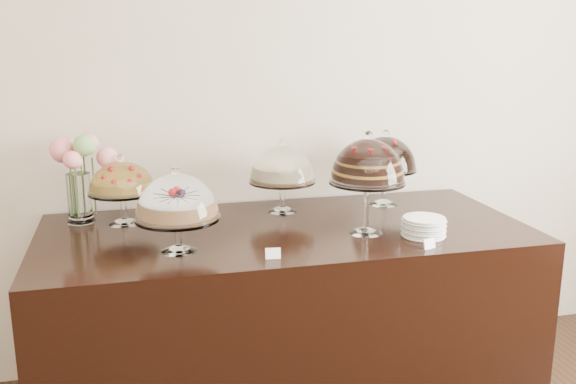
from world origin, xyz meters
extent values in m
cube|color=beige|center=(0.00, 3.00, 1.50)|extent=(5.00, 0.04, 3.00)
cube|color=black|center=(-0.12, 2.45, 0.45)|extent=(2.20, 1.00, 0.90)
cone|color=white|center=(-0.61, 2.24, 0.91)|extent=(0.15, 0.15, 0.02)
cylinder|color=white|center=(-0.61, 2.24, 0.98)|extent=(0.03, 0.03, 0.11)
cylinder|color=white|center=(-0.61, 2.24, 1.04)|extent=(0.34, 0.34, 0.01)
cylinder|color=#B07D4E|center=(-0.61, 2.24, 1.08)|extent=(0.27, 0.27, 0.06)
sphere|color=red|center=(-0.54, 2.27, 1.12)|extent=(0.02, 0.02, 0.02)
sphere|color=red|center=(-0.67, 2.29, 1.12)|extent=(0.02, 0.02, 0.02)
sphere|color=red|center=(-0.63, 2.17, 1.12)|extent=(0.02, 0.02, 0.02)
sphere|color=white|center=(-0.61, 2.24, 1.24)|extent=(0.04, 0.04, 0.04)
cone|color=white|center=(0.21, 2.29, 0.91)|extent=(0.15, 0.15, 0.02)
cylinder|color=white|center=(0.21, 2.29, 1.03)|extent=(0.03, 0.03, 0.20)
cylinder|color=white|center=(0.21, 2.29, 1.13)|extent=(0.33, 0.33, 0.01)
cylinder|color=black|center=(0.21, 2.29, 1.20)|extent=(0.25, 0.25, 0.12)
sphere|color=red|center=(0.28, 2.31, 1.27)|extent=(0.02, 0.02, 0.02)
sphere|color=red|center=(0.22, 2.35, 1.27)|extent=(0.02, 0.02, 0.02)
sphere|color=red|center=(0.16, 2.33, 1.27)|extent=(0.02, 0.02, 0.02)
sphere|color=red|center=(0.14, 2.27, 1.27)|extent=(0.02, 0.02, 0.02)
sphere|color=red|center=(0.19, 2.22, 1.27)|extent=(0.02, 0.02, 0.02)
sphere|color=red|center=(0.26, 2.24, 1.27)|extent=(0.02, 0.02, 0.02)
sphere|color=white|center=(0.21, 2.29, 1.34)|extent=(0.04, 0.04, 0.04)
cone|color=white|center=(-0.07, 2.72, 0.91)|extent=(0.15, 0.15, 0.02)
cylinder|color=white|center=(-0.07, 2.72, 0.99)|extent=(0.03, 0.03, 0.12)
cylinder|color=white|center=(-0.07, 2.72, 1.05)|extent=(0.33, 0.33, 0.01)
cylinder|color=beige|center=(-0.07, 2.72, 1.09)|extent=(0.27, 0.27, 0.06)
sphere|color=white|center=(-0.07, 2.72, 1.24)|extent=(0.04, 0.04, 0.04)
cone|color=white|center=(0.47, 2.73, 0.91)|extent=(0.15, 0.15, 0.02)
cylinder|color=white|center=(0.47, 2.73, 1.00)|extent=(0.03, 0.03, 0.16)
cylinder|color=white|center=(0.47, 2.73, 1.09)|extent=(0.33, 0.33, 0.01)
cylinder|color=black|center=(0.47, 2.73, 1.13)|extent=(0.26, 0.26, 0.08)
sphere|color=red|center=(0.54, 2.75, 1.18)|extent=(0.02, 0.02, 0.02)
sphere|color=red|center=(0.42, 2.78, 1.18)|extent=(0.02, 0.02, 0.02)
sphere|color=red|center=(0.46, 2.66, 1.18)|extent=(0.02, 0.02, 0.02)
sphere|color=white|center=(0.47, 2.73, 1.27)|extent=(0.04, 0.04, 0.04)
cone|color=white|center=(-0.83, 2.70, 0.91)|extent=(0.15, 0.15, 0.02)
cylinder|color=white|center=(-0.83, 2.70, 0.99)|extent=(0.03, 0.03, 0.12)
cylinder|color=white|center=(-0.83, 2.70, 1.05)|extent=(0.31, 0.31, 0.01)
cylinder|color=gold|center=(-0.83, 2.70, 1.08)|extent=(0.25, 0.25, 0.04)
sphere|color=red|center=(-0.76, 2.72, 1.11)|extent=(0.02, 0.02, 0.02)
sphere|color=red|center=(-0.81, 2.77, 1.11)|extent=(0.02, 0.02, 0.02)
sphere|color=red|center=(-0.88, 2.75, 1.11)|extent=(0.02, 0.02, 0.02)
sphere|color=red|center=(-0.90, 2.68, 1.11)|extent=(0.02, 0.02, 0.02)
sphere|color=red|center=(-0.85, 2.63, 1.11)|extent=(0.02, 0.02, 0.02)
sphere|color=red|center=(-0.78, 2.65, 1.11)|extent=(0.02, 0.02, 0.02)
sphere|color=white|center=(-0.83, 2.70, 1.21)|extent=(0.04, 0.04, 0.04)
cylinder|color=white|center=(-1.03, 2.77, 1.02)|extent=(0.11, 0.11, 0.23)
cylinder|color=#476B2D|center=(-0.96, 2.76, 1.07)|extent=(0.01, 0.01, 0.27)
sphere|color=pink|center=(-0.89, 2.75, 1.21)|extent=(0.10, 0.10, 0.10)
cylinder|color=#476B2D|center=(-1.00, 2.82, 1.10)|extent=(0.01, 0.01, 0.32)
sphere|color=pink|center=(-0.97, 2.87, 1.26)|extent=(0.08, 0.08, 0.08)
cylinder|color=#476B2D|center=(-1.04, 2.81, 1.09)|extent=(0.01, 0.01, 0.30)
sphere|color=pink|center=(-1.05, 2.85, 1.24)|extent=(0.09, 0.09, 0.09)
cylinder|color=#476B2D|center=(-1.06, 2.79, 1.08)|extent=(0.01, 0.01, 0.29)
sphere|color=pink|center=(-1.09, 2.81, 1.23)|extent=(0.10, 0.10, 0.10)
cylinder|color=#476B2D|center=(-1.06, 2.76, 1.10)|extent=(0.01, 0.01, 0.31)
sphere|color=pink|center=(-1.08, 2.74, 1.25)|extent=(0.11, 0.11, 0.11)
cylinder|color=#476B2D|center=(-1.03, 2.71, 1.08)|extent=(0.01, 0.01, 0.28)
sphere|color=pink|center=(-1.04, 2.66, 1.22)|extent=(0.08, 0.08, 0.08)
cylinder|color=#476B2D|center=(-1.01, 2.74, 1.11)|extent=(0.01, 0.01, 0.33)
sphere|color=#6FA34F|center=(-0.98, 2.70, 1.27)|extent=(0.10, 0.10, 0.10)
cylinder|color=white|center=(0.44, 2.18, 0.90)|extent=(0.19, 0.19, 0.01)
cylinder|color=white|center=(0.44, 2.18, 0.92)|extent=(0.18, 0.18, 0.01)
cylinder|color=white|center=(0.44, 2.18, 0.93)|extent=(0.19, 0.19, 0.01)
cylinder|color=white|center=(0.44, 2.18, 0.94)|extent=(0.18, 0.18, 0.01)
cylinder|color=white|center=(0.44, 2.18, 0.95)|extent=(0.19, 0.19, 0.01)
cylinder|color=white|center=(0.44, 2.18, 0.96)|extent=(0.18, 0.18, 0.01)
cylinder|color=white|center=(0.44, 2.18, 0.97)|extent=(0.19, 0.19, 0.01)
cylinder|color=white|center=(0.44, 2.18, 0.98)|extent=(0.18, 0.18, 0.01)
cube|color=white|center=(-0.26, 2.06, 0.92)|extent=(0.06, 0.02, 0.04)
cube|color=white|center=(0.39, 2.02, 0.92)|extent=(0.06, 0.03, 0.04)
camera|label=1|loc=(-0.78, -0.27, 1.76)|focal=40.00mm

